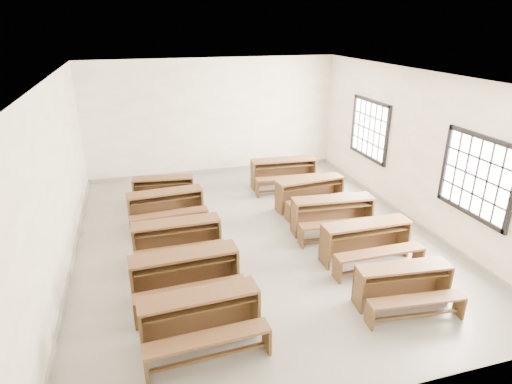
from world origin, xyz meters
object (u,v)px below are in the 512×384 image
object	(u,v)px
desk_set_7	(333,213)
desk_set_8	(311,191)
desk_set_4	(164,188)
desk_set_0	(201,315)
desk_set_3	(166,205)
desk_set_5	(404,283)
desk_set_9	(284,171)
desk_set_2	(177,237)
desk_set_1	(185,272)
desk_set_6	(367,239)

from	to	relation	value
desk_set_7	desk_set_8	bearing A→B (deg)	93.36
desk_set_4	desk_set_0	bearing A→B (deg)	-82.56
desk_set_0	desk_set_3	bearing A→B (deg)	88.87
desk_set_4	desk_set_5	world-z (taller)	desk_set_5
desk_set_4	desk_set_9	world-z (taller)	desk_set_9
desk_set_7	desk_set_8	size ratio (longest dim) A/B	1.04
desk_set_4	desk_set_9	bearing A→B (deg)	10.10
desk_set_0	desk_set_3	size ratio (longest dim) A/B	1.01
desk_set_3	desk_set_8	world-z (taller)	desk_set_8
desk_set_3	desk_set_0	bearing A→B (deg)	-92.57
desk_set_0	desk_set_2	bearing A→B (deg)	88.32
desk_set_2	desk_set_9	size ratio (longest dim) A/B	0.92
desk_set_2	desk_set_4	bearing A→B (deg)	90.04
desk_set_1	desk_set_7	size ratio (longest dim) A/B	0.99
desk_set_0	desk_set_1	bearing A→B (deg)	90.34
desk_set_7	desk_set_9	size ratio (longest dim) A/B	1.00
desk_set_1	desk_set_6	xyz separation A→B (m)	(3.30, 0.21, -0.01)
desk_set_0	desk_set_5	xyz separation A→B (m)	(3.11, -0.04, -0.04)
desk_set_9	desk_set_2	bearing A→B (deg)	-133.71
desk_set_1	desk_set_7	world-z (taller)	desk_set_1
desk_set_1	desk_set_6	size ratio (longest dim) A/B	1.04
desk_set_1	desk_set_6	world-z (taller)	desk_set_1
desk_set_1	desk_set_3	size ratio (longest dim) A/B	1.04
desk_set_5	desk_set_6	xyz separation A→B (m)	(0.13, 1.34, 0.05)
desk_set_1	desk_set_8	world-z (taller)	desk_set_1
desk_set_6	desk_set_3	bearing A→B (deg)	141.78
desk_set_2	desk_set_4	world-z (taller)	desk_set_2
desk_set_1	desk_set_9	world-z (taller)	desk_set_9
desk_set_3	desk_set_7	size ratio (longest dim) A/B	0.95
desk_set_0	desk_set_4	xyz separation A→B (m)	(-0.07, 5.03, -0.05)
desk_set_0	desk_set_7	distance (m)	4.02
desk_set_3	desk_set_4	distance (m)	1.12
desk_set_8	desk_set_9	size ratio (longest dim) A/B	0.96
desk_set_1	desk_set_8	bearing A→B (deg)	37.09
desk_set_0	desk_set_6	world-z (taller)	desk_set_6
desk_set_0	desk_set_6	bearing A→B (deg)	19.04
desk_set_2	desk_set_5	xyz separation A→B (m)	(3.16, -2.39, -0.04)
desk_set_9	desk_set_4	bearing A→B (deg)	-173.06
desk_set_5	desk_set_9	bearing A→B (deg)	96.83
desk_set_5	desk_set_1	bearing A→B (deg)	166.52
desk_set_4	desk_set_6	distance (m)	4.99
desk_set_1	desk_set_2	distance (m)	1.26
desk_set_4	desk_set_5	distance (m)	5.99
desk_set_0	desk_set_4	bearing A→B (deg)	88.04
desk_set_0	desk_set_3	xyz separation A→B (m)	(-0.11, 3.91, -0.01)
desk_set_9	desk_set_5	bearing A→B (deg)	-85.86
desk_set_6	desk_set_7	size ratio (longest dim) A/B	0.94
desk_set_2	desk_set_4	size ratio (longest dim) A/B	1.07
desk_set_9	desk_set_1	bearing A→B (deg)	-123.52
desk_set_6	desk_set_7	bearing A→B (deg)	94.14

